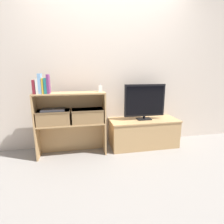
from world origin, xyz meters
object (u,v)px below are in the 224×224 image
(book_mustard, at_px, (43,86))
(storage_basket_right, at_px, (88,115))
(book_maroon, at_px, (35,87))
(book_plum, at_px, (48,84))
(tv, at_px, (145,101))
(book_skyblue, at_px, (40,84))
(baby_monitor, at_px, (100,89))
(book_ivory, at_px, (38,86))
(laptop, at_px, (53,110))
(storage_basket_left, at_px, (54,117))
(book_teal, at_px, (46,86))
(tv_stand, at_px, (143,133))

(book_mustard, distance_m, storage_basket_right, 0.70)
(book_maroon, distance_m, book_plum, 0.17)
(book_plum, bearing_deg, tv, 5.00)
(book_maroon, height_order, book_skyblue, book_skyblue)
(book_plum, bearing_deg, storage_basket_right, 2.74)
(book_skyblue, bearing_deg, baby_monitor, 2.82)
(book_ivory, bearing_deg, book_plum, 0.00)
(book_plum, bearing_deg, book_maroon, 180.00)
(tv, distance_m, book_ivory, 1.55)
(storage_basket_right, relative_size, laptop, 1.44)
(book_skyblue, xyz_separation_m, storage_basket_right, (0.59, 0.02, -0.45))
(book_skyblue, distance_m, baby_monitor, 0.79)
(book_ivory, height_order, storage_basket_left, book_ivory)
(book_maroon, distance_m, baby_monitor, 0.86)
(book_ivory, bearing_deg, book_teal, 0.00)
(baby_monitor, xyz_separation_m, storage_basket_left, (-0.65, -0.01, -0.37))
(tv_stand, distance_m, baby_monitor, 1.02)
(storage_basket_left, bearing_deg, tv_stand, 4.19)
(tv_stand, xyz_separation_m, book_mustard, (-1.45, -0.12, 0.78))
(book_maroon, xyz_separation_m, book_mustard, (0.10, 0.00, 0.01))
(book_maroon, bearing_deg, book_plum, 0.00)
(book_maroon, relative_size, book_skyblue, 0.69)
(book_mustard, relative_size, storage_basket_right, 0.45)
(tv_stand, xyz_separation_m, book_maroon, (-1.56, -0.12, 0.77))
(book_ivory, bearing_deg, tv, 4.56)
(book_ivory, distance_m, book_mustard, 0.07)
(book_ivory, relative_size, baby_monitor, 1.66)
(book_maroon, height_order, storage_basket_left, book_maroon)
(book_maroon, relative_size, storage_basket_right, 0.40)
(book_plum, xyz_separation_m, storage_basket_right, (0.49, 0.02, -0.45))
(book_maroon, relative_size, book_plum, 0.72)
(tv, distance_m, book_plum, 1.42)
(book_ivory, bearing_deg, tv_stand, 4.62)
(book_ivory, relative_size, storage_basket_left, 0.44)
(book_teal, height_order, book_plum, book_plum)
(book_teal, distance_m, book_plum, 0.04)
(book_ivory, bearing_deg, baby_monitor, 2.70)
(book_ivory, height_order, book_plum, book_plum)
(book_mustard, xyz_separation_m, book_plum, (0.07, 0.00, 0.02))
(baby_monitor, bearing_deg, book_mustard, -177.06)
(book_teal, bearing_deg, laptop, 19.51)
(book_skyblue, bearing_deg, book_plum, 0.00)
(laptop, bearing_deg, book_teal, -160.49)
(book_teal, bearing_deg, book_ivory, 180.00)
(book_plum, height_order, laptop, book_plum)
(book_maroon, bearing_deg, storage_basket_left, 6.60)
(book_skyblue, height_order, book_teal, book_skyblue)
(book_skyblue, bearing_deg, tv_stand, 4.72)
(tv_stand, relative_size, book_skyblue, 4.26)
(book_mustard, bearing_deg, storage_basket_left, 13.32)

